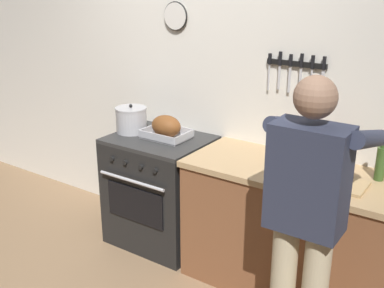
# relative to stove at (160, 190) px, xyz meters

# --- Properties ---
(wall_back) EXTENTS (6.00, 0.13, 2.60)m
(wall_back) POSITION_rel_stove_xyz_m (0.22, 0.36, 0.85)
(wall_back) COLOR white
(wall_back) RESTS_ON ground
(counter_block) EXTENTS (2.03, 0.65, 0.90)m
(counter_block) POSITION_rel_stove_xyz_m (1.43, 0.00, 0.01)
(counter_block) COLOR brown
(counter_block) RESTS_ON ground
(stove) EXTENTS (0.76, 0.67, 0.90)m
(stove) POSITION_rel_stove_xyz_m (0.00, 0.00, 0.00)
(stove) COLOR black
(stove) RESTS_ON ground
(person_cook) EXTENTS (0.51, 0.63, 1.66)m
(person_cook) POSITION_rel_stove_xyz_m (1.44, -0.61, 0.50)
(person_cook) COLOR #C6B793
(person_cook) RESTS_ON ground
(roasting_pan) EXTENTS (0.35, 0.26, 0.18)m
(roasting_pan) POSITION_rel_stove_xyz_m (0.05, 0.03, 0.53)
(roasting_pan) COLOR #B7B7BC
(roasting_pan) RESTS_ON stove
(stock_pot) EXTENTS (0.25, 0.25, 0.23)m
(stock_pot) POSITION_rel_stove_xyz_m (-0.28, -0.00, 0.55)
(stock_pot) COLOR #B7B7BC
(stock_pot) RESTS_ON stove
(cutting_board) EXTENTS (0.36, 0.24, 0.02)m
(cutting_board) POSITION_rel_stove_xyz_m (1.42, -0.09, 0.46)
(cutting_board) COLOR tan
(cutting_board) RESTS_ON counter_block
(bottle_wine_red) EXTENTS (0.07, 0.07, 0.30)m
(bottle_wine_red) POSITION_rel_stove_xyz_m (1.30, 0.18, 0.57)
(bottle_wine_red) COLOR #47141E
(bottle_wine_red) RESTS_ON counter_block
(bottle_hot_sauce) EXTENTS (0.05, 0.05, 0.20)m
(bottle_hot_sauce) POSITION_rel_stove_xyz_m (1.12, 0.06, 0.53)
(bottle_hot_sauce) COLOR red
(bottle_hot_sauce) RESTS_ON counter_block
(bottle_olive_oil) EXTENTS (0.06, 0.06, 0.27)m
(bottle_olive_oil) POSITION_rel_stove_xyz_m (1.62, 0.13, 0.56)
(bottle_olive_oil) COLOR #385623
(bottle_olive_oil) RESTS_ON counter_block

